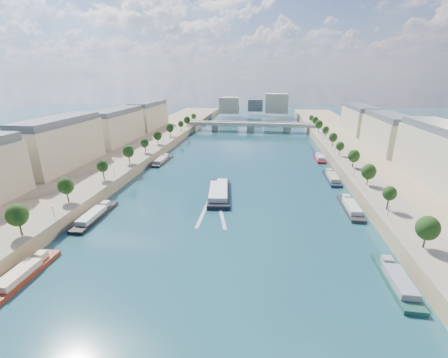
% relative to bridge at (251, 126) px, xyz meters
% --- Properties ---
extents(ground, '(700.00, 700.00, 0.00)m').
position_rel_bridge_xyz_m(ground, '(0.00, -119.34, -5.08)').
color(ground, '#0D2E3D').
rests_on(ground, ground).
extents(quay_left, '(44.00, 520.00, 5.00)m').
position_rel_bridge_xyz_m(quay_left, '(-72.00, -119.34, -2.58)').
color(quay_left, '#9E8460').
rests_on(quay_left, ground).
extents(quay_right, '(44.00, 520.00, 5.00)m').
position_rel_bridge_xyz_m(quay_right, '(72.00, -119.34, -2.58)').
color(quay_right, '#9E8460').
rests_on(quay_right, ground).
extents(pave_left, '(14.00, 520.00, 0.10)m').
position_rel_bridge_xyz_m(pave_left, '(-57.00, -119.34, -0.03)').
color(pave_left, gray).
rests_on(pave_left, quay_left).
extents(pave_right, '(14.00, 520.00, 0.10)m').
position_rel_bridge_xyz_m(pave_right, '(57.00, -119.34, -0.03)').
color(pave_right, gray).
rests_on(pave_right, quay_right).
extents(trees_left, '(4.80, 268.80, 8.26)m').
position_rel_bridge_xyz_m(trees_left, '(-55.00, -117.34, 5.39)').
color(trees_left, '#382B1E').
rests_on(trees_left, ground).
extents(trees_right, '(4.80, 268.80, 8.26)m').
position_rel_bridge_xyz_m(trees_right, '(55.00, -109.34, 5.39)').
color(trees_right, '#382B1E').
rests_on(trees_right, ground).
extents(lamps_left, '(0.36, 200.36, 4.28)m').
position_rel_bridge_xyz_m(lamps_left, '(-52.50, -129.34, 2.70)').
color(lamps_left, black).
rests_on(lamps_left, ground).
extents(lamps_right, '(0.36, 200.36, 4.28)m').
position_rel_bridge_xyz_m(lamps_right, '(52.50, -114.34, 2.70)').
color(lamps_right, black).
rests_on(lamps_right, ground).
extents(buildings_left, '(16.00, 226.00, 23.20)m').
position_rel_bridge_xyz_m(buildings_left, '(-85.00, -107.34, 11.37)').
color(buildings_left, '#B7AB8D').
rests_on(buildings_left, ground).
extents(buildings_right, '(16.00, 226.00, 23.20)m').
position_rel_bridge_xyz_m(buildings_right, '(85.00, -107.34, 11.37)').
color(buildings_right, '#B7AB8D').
rests_on(buildings_right, ground).
extents(skyline, '(79.00, 42.00, 22.00)m').
position_rel_bridge_xyz_m(skyline, '(3.19, 100.18, 9.57)').
color(skyline, '#B7AB8D').
rests_on(skyline, ground).
extents(bridge, '(112.00, 12.00, 8.15)m').
position_rel_bridge_xyz_m(bridge, '(0.00, 0.00, 0.00)').
color(bridge, '#C1B79E').
rests_on(bridge, ground).
extents(tour_barge, '(12.61, 31.72, 4.19)m').
position_rel_bridge_xyz_m(tour_barge, '(-5.36, -151.83, -3.86)').
color(tour_barge, black).
rests_on(tour_barge, ground).
extents(wake, '(10.81, 26.00, 0.04)m').
position_rel_bridge_xyz_m(wake, '(-5.36, -168.35, -5.06)').
color(wake, silver).
rests_on(wake, ground).
extents(moored_barges_left, '(5.00, 160.26, 3.60)m').
position_rel_bridge_xyz_m(moored_barges_left, '(-45.50, -185.78, -4.24)').
color(moored_barges_left, '#181E36').
rests_on(moored_barges_left, ground).
extents(moored_barges_right, '(5.00, 132.39, 3.60)m').
position_rel_bridge_xyz_m(moored_barges_right, '(45.50, -145.81, -4.24)').
color(moored_barges_right, '#1C473C').
rests_on(moored_barges_right, ground).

